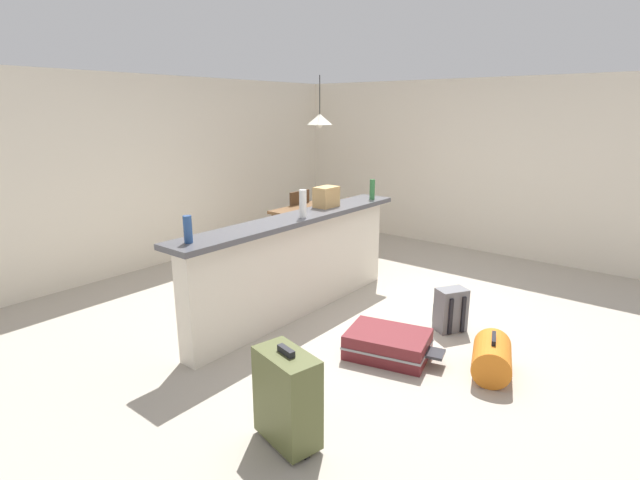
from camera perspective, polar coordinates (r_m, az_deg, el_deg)
name	(u,v)px	position (r m, az deg, el deg)	size (l,w,h in m)	color
ground_plane	(355,312)	(5.24, 4.15, -8.41)	(13.00, 13.00, 0.05)	#ADA393
wall_back	(175,170)	(7.04, -16.69, 7.87)	(6.60, 0.10, 2.50)	silver
wall_right	(455,165)	(7.68, 15.66, 8.51)	(0.10, 6.00, 2.50)	silver
partition_half_wall	(298,268)	(4.95, -2.66, -3.34)	(2.80, 0.20, 0.99)	silver
bar_countertop	(297,218)	(4.81, -2.74, 2.56)	(2.96, 0.40, 0.05)	#4C4C51
bottle_blue	(188,229)	(3.95, -15.33, 1.22)	(0.07, 0.07, 0.22)	#284C89
bottle_white	(303,204)	(4.70, -2.03, 4.29)	(0.07, 0.07, 0.28)	silver
bottle_green	(372,190)	(5.71, 6.18, 5.94)	(0.06, 0.06, 0.24)	#2D6B38
grocery_bag	(326,197)	(5.24, 0.75, 5.11)	(0.26, 0.18, 0.22)	tan
dining_table	(316,215)	(6.73, -0.52, 2.97)	(1.10, 0.80, 0.74)	brown
dining_chair_near_partition	(350,231)	(6.39, 3.57, 1.09)	(0.47, 0.47, 0.93)	#4C331E
dining_chair_far_side	(295,218)	(7.14, -3.00, 2.60)	(0.40, 0.40, 0.93)	#4C331E
pendant_lamp	(320,119)	(6.63, -0.03, 14.06)	(0.34, 0.34, 0.68)	black
suitcase_flat_maroon	(388,344)	(4.31, 8.03, -12.07)	(0.65, 0.88, 0.22)	maroon
duffel_bag_orange	(492,358)	(4.21, 19.61, -12.93)	(0.55, 0.44, 0.34)	orange
backpack_grey	(450,310)	(4.86, 15.12, -7.98)	(0.33, 0.33, 0.42)	slate
suitcase_upright_olive	(287,397)	(3.18, -3.91, -18.00)	(0.33, 0.48, 0.67)	#51562D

